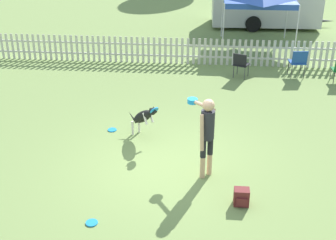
{
  "coord_description": "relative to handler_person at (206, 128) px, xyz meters",
  "views": [
    {
      "loc": [
        0.75,
        -8.8,
        5.36
      ],
      "look_at": [
        -0.11,
        0.56,
        0.84
      ],
      "focal_mm": 50.0,
      "sensor_mm": 36.0,
      "label": 1
    }
  ],
  "objects": [
    {
      "name": "picket_fence",
      "position": [
        -0.74,
        7.2,
        -0.64
      ],
      "size": [
        17.93,
        0.04,
        0.93
      ],
      "color": "beige",
      "rests_on": "ground_plane"
    },
    {
      "name": "folding_chair_green_right",
      "position": [
        1.02,
        5.97,
        -0.61
      ],
      "size": [
        0.58,
        0.59,
        0.84
      ],
      "rotation": [
        0.0,
        0.0,
        2.76
      ],
      "color": "#333338",
      "rests_on": "ground_plane"
    },
    {
      "name": "frisbee_near_dog",
      "position": [
        -2.37,
        1.86,
        -1.1
      ],
      "size": [
        0.22,
        0.22,
        0.02
      ],
      "color": "#1E8CD8",
      "rests_on": "ground_plane"
    },
    {
      "name": "folding_chair_center",
      "position": [
        2.87,
        6.22,
        -0.56
      ],
      "size": [
        0.55,
        0.57,
        0.92
      ],
      "rotation": [
        0.0,
        0.0,
        3.27
      ],
      "color": "#333338",
      "rests_on": "ground_plane"
    },
    {
      "name": "handler_person",
      "position": [
        0.0,
        0.0,
        0.0
      ],
      "size": [
        0.65,
        1.11,
        1.75
      ],
      "rotation": [
        0.0,
        0.0,
        0.78
      ],
      "color": "tan",
      "rests_on": "ground_plane"
    },
    {
      "name": "frisbee_midfield",
      "position": [
        0.78,
        -0.55,
        -1.1
      ],
      "size": [
        0.22,
        0.22,
        0.02
      ],
      "color": "#1E8CD8",
      "rests_on": "ground_plane"
    },
    {
      "name": "ground_plane",
      "position": [
        -0.74,
        0.3,
        -1.11
      ],
      "size": [
        240.0,
        240.0,
        0.0
      ],
      "primitive_type": "plane",
      "color": "olive"
    },
    {
      "name": "leaping_dog",
      "position": [
        -1.51,
        1.52,
        -0.53
      ],
      "size": [
        0.91,
        0.92,
        0.99
      ],
      "rotation": [
        0.0,
        0.0,
        -2.37
      ],
      "color": "black",
      "rests_on": "ground_plane"
    },
    {
      "name": "frisbee_near_handler",
      "position": [
        -2.0,
        -1.84,
        -1.1
      ],
      "size": [
        0.22,
        0.22,
        0.02
      ],
      "color": "#1E8CD8",
      "rests_on": "ground_plane"
    },
    {
      "name": "backpack_on_grass",
      "position": [
        0.72,
        -1.01,
        -0.94
      ],
      "size": [
        0.29,
        0.26,
        0.34
      ],
      "color": "maroon",
      "rests_on": "ground_plane"
    },
    {
      "name": "equipment_trailer",
      "position": [
        2.4,
        12.92,
        0.04
      ],
      "size": [
        5.51,
        2.43,
        2.16
      ],
      "rotation": [
        0.0,
        0.0,
        0.03
      ],
      "color": "#B7B7B7",
      "rests_on": "ground_plane"
    }
  ]
}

